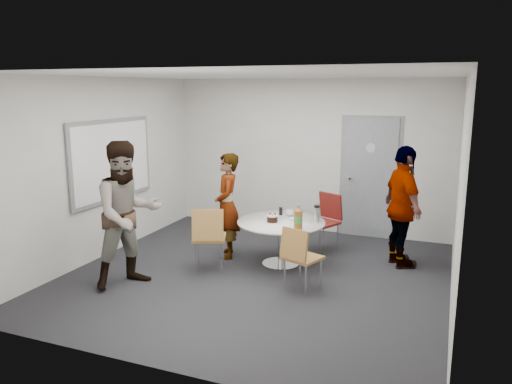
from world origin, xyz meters
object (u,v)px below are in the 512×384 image
at_px(door, 370,178).
at_px(person_main, 227,206).
at_px(chair_near_right, 299,253).
at_px(person_right, 403,207).
at_px(chair_far, 326,216).
at_px(chair_near_left, 209,233).
at_px(table, 283,227).
at_px(person_left, 128,215).
at_px(whiteboard, 112,160).

height_order(door, person_main, door).
distance_m(chair_near_right, person_right, 1.86).
distance_m(chair_near_right, chair_far, 1.75).
relative_size(chair_near_left, person_right, 0.54).
distance_m(table, chair_far, 0.99).
xyz_separation_m(table, person_main, (-0.92, 0.07, 0.21)).
distance_m(chair_near_left, chair_far, 2.01).
relative_size(door, person_main, 1.33).
distance_m(table, chair_near_left, 1.08).
relative_size(person_main, person_left, 0.84).
distance_m(chair_far, person_right, 1.25).
bearing_deg(person_right, person_left, 92.87).
xyz_separation_m(person_main, person_right, (2.50, 0.54, 0.08)).
bearing_deg(chair_near_right, person_right, 73.53).
bearing_deg(person_main, person_left, -51.63).
height_order(person_left, person_right, person_left).
distance_m(chair_far, person_left, 3.10).
height_order(door, person_left, door).
height_order(whiteboard, table, whiteboard).
bearing_deg(door, chair_near_right, -97.98).
height_order(person_main, person_right, person_right).
height_order(door, chair_near_right, door).
bearing_deg(person_right, chair_near_right, 114.18).
height_order(chair_near_right, person_main, person_main).
bearing_deg(person_left, door, -5.49).
bearing_deg(person_right, chair_near_left, 88.02).
relative_size(whiteboard, person_main, 1.19).
bearing_deg(person_right, door, -2.25).
height_order(person_main, person_left, person_left).
distance_m(whiteboard, chair_near_right, 3.34).
height_order(door, chair_far, door).
distance_m(door, chair_far, 1.25).
bearing_deg(person_left, table, -17.67).
xyz_separation_m(person_main, person_left, (-0.71, -1.49, 0.15)).
xyz_separation_m(chair_far, person_main, (-1.32, -0.83, 0.23)).
bearing_deg(chair_near_left, whiteboard, 147.68).
distance_m(whiteboard, person_main, 1.91).
bearing_deg(chair_far, door, -89.92).
height_order(table, person_main, person_main).
relative_size(whiteboard, table, 1.50).
xyz_separation_m(chair_near_left, person_main, (-0.05, 0.73, 0.22)).
xyz_separation_m(chair_near_left, chair_near_right, (1.36, -0.20, -0.06)).
relative_size(chair_near_left, person_left, 0.50).
bearing_deg(table, door, 65.39).
xyz_separation_m(door, table, (-0.90, -1.96, -0.44)).
relative_size(chair_near_right, person_right, 0.48).
relative_size(person_left, person_right, 1.08).
xyz_separation_m(whiteboard, table, (2.66, 0.33, -0.87)).
relative_size(whiteboard, person_left, 1.00).
xyz_separation_m(chair_far, person_left, (-2.03, -2.31, 0.38)).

